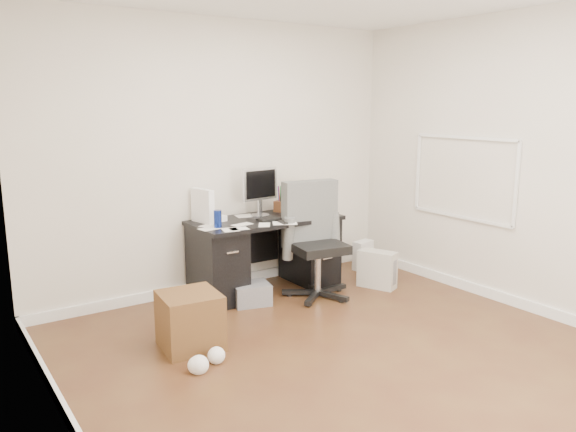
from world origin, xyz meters
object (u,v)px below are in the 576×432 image
object	(u,v)px
keyboard	(276,218)
lcd_monitor	(260,192)
wicker_basket	(190,320)
office_chair	(318,241)
pc_tower	(377,269)
desk	(266,252)

from	to	relation	value
keyboard	lcd_monitor	bearing A→B (deg)	104.52
lcd_monitor	wicker_basket	world-z (taller)	lcd_monitor
keyboard	office_chair	xyz separation A→B (m)	(0.26, -0.35, -0.19)
pc_tower	keyboard	bearing A→B (deg)	129.84
desk	wicker_basket	world-z (taller)	desk
desk	lcd_monitor	world-z (taller)	lcd_monitor
desk	office_chair	bearing A→B (deg)	-55.64
keyboard	wicker_basket	bearing A→B (deg)	-149.14
office_chair	lcd_monitor	bearing A→B (deg)	127.82
desk	wicker_basket	distance (m)	1.49
pc_tower	wicker_basket	distance (m)	2.23
keyboard	wicker_basket	world-z (taller)	keyboard
desk	wicker_basket	xyz separation A→B (m)	(-1.22, -0.84, -0.18)
lcd_monitor	wicker_basket	xyz separation A→B (m)	(-1.22, -0.95, -0.78)
wicker_basket	lcd_monitor	bearing A→B (deg)	37.88
desk	pc_tower	xyz separation A→B (m)	(1.00, -0.58, -0.21)
keyboard	pc_tower	world-z (taller)	keyboard
keyboard	office_chair	world-z (taller)	office_chair
lcd_monitor	keyboard	size ratio (longest dim) A/B	1.29
office_chair	wicker_basket	size ratio (longest dim) A/B	2.57
office_chair	keyboard	bearing A→B (deg)	135.75
office_chair	pc_tower	world-z (taller)	office_chair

